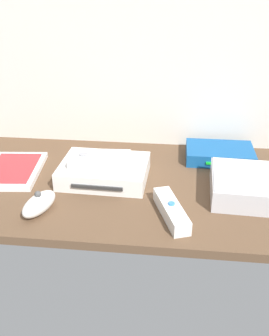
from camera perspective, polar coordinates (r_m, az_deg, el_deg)
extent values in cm
cube|color=brown|center=(94.27, 0.00, -2.70)|extent=(100.00, 48.00, 2.00)
cube|color=silver|center=(106.95, 1.52, 19.74)|extent=(110.00, 1.20, 64.00)
cube|color=white|center=(94.71, -4.50, -0.42)|extent=(21.54, 16.71, 4.40)
cube|color=#2D2D2D|center=(87.75, -5.63, -2.90)|extent=(12.01, 1.01, 0.80)
cube|color=silver|center=(91.10, 16.66, -2.59)|extent=(17.80, 17.80, 5.00)
cube|color=silver|center=(89.85, 16.88, -1.13)|extent=(17.08, 17.08, 0.30)
cube|color=white|center=(102.69, -17.59, -0.33)|extent=(15.35, 20.21, 1.40)
cube|color=#B72D33|center=(102.34, -17.65, 0.06)|extent=(12.66, 17.33, 0.16)
cube|color=#145193|center=(106.99, 12.53, 2.10)|extent=(18.05, 12.08, 3.40)
cube|color=#19D833|center=(101.44, 12.84, 0.61)|extent=(8.00, 0.44, 0.60)
cube|color=white|center=(81.04, 5.47, -6.30)|extent=(8.36, 15.15, 3.00)
cylinder|color=#387FDB|center=(80.11, 5.52, -5.29)|extent=(1.40, 1.40, 0.40)
ellipsoid|color=white|center=(84.37, -14.00, -5.19)|extent=(7.29, 10.87, 4.00)
sphere|color=#4C4C4C|center=(83.13, -14.18, -3.79)|extent=(1.40, 1.40, 1.40)
cube|color=white|center=(93.24, -5.15, 1.28)|extent=(14.81, 8.77, 2.00)
cylinder|color=#99999E|center=(93.35, -7.61, 2.00)|extent=(2.11, 2.11, 0.40)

